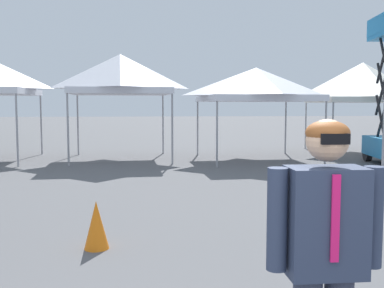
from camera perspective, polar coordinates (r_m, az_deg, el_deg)
canopy_tent_behind_left at (r=15.53m, az=-9.05°, el=8.67°), size 3.49×3.49×3.54m
canopy_tent_left_of_center at (r=15.35m, az=8.12°, el=7.44°), size 3.76×3.76×3.09m
canopy_tent_center at (r=18.60m, az=20.76°, el=7.27°), size 3.79×3.79×3.46m
person_foreground at (r=2.65m, az=16.39°, el=-13.30°), size 0.65×0.26×1.78m
traffic_cone_near_barrier at (r=6.02m, az=-12.00°, el=-9.97°), size 0.32×0.32×0.62m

